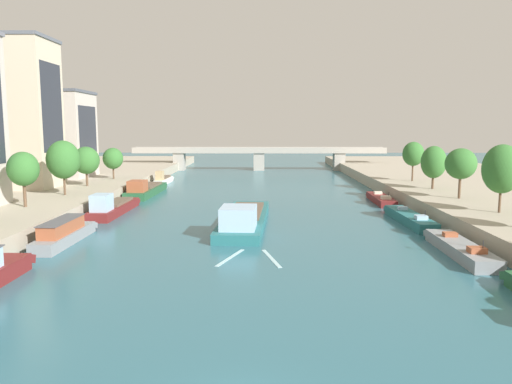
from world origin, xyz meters
The scene contains 20 objects.
barge_midriver centered at (-1.29, 37.89, 0.95)m, with size 6.01×23.27×3.29m.
wake_behind_barge centered at (-0.17, 23.80, 0.01)m, with size 5.59×6.05×0.03m.
moored_boat_left_downstream centered at (-18.75, 29.20, 1.02)m, with size 2.45×12.03×2.45m.
moored_boat_left_midway centered at (-18.86, 45.52, 0.95)m, with size 3.21×15.02×3.22m.
moored_boat_left_near centered at (-18.85, 63.86, 0.92)m, with size 3.91×16.93×2.98m.
moored_boat_left_far centered at (-19.08, 80.16, 0.86)m, with size 2.08×10.84×2.87m.
moored_boat_right_far centered at (18.63, 25.27, 0.58)m, with size 2.68×13.23×2.20m.
moored_boat_right_midway centered at (18.50, 40.13, 0.59)m, with size 2.76×14.23×2.22m.
moored_boat_right_second centered at (18.91, 56.07, 0.52)m, with size 2.67×11.89×2.09m.
tree_left_distant centered at (-27.26, 39.01, 6.51)m, with size 3.63×3.63×6.52m.
tree_left_by_lamp centered at (-26.63, 49.28, 6.91)m, with size 4.52×4.52×7.54m.
tree_left_second centered at (-27.24, 59.77, 6.11)m, with size 4.19×4.19×6.27m.
tree_left_nearest centered at (-26.17, 70.41, 5.73)m, with size 3.60×3.60×5.63m.
tree_right_nearest centered at (27.05, 35.72, 6.85)m, with size 4.16×4.16×7.53m.
tree_right_end_of_row centered at (26.89, 46.52, 6.60)m, with size 4.03×4.03×6.63m.
tree_right_distant centered at (26.84, 56.62, 6.10)m, with size 3.79×3.79×6.54m.
tree_right_third centered at (27.04, 67.49, 6.75)m, with size 3.67×3.67×6.83m.
building_left_far_end centered at (-37.97, 57.52, 13.47)m, with size 13.80×9.33×22.86m.
building_left_corner centered at (-37.97, 73.83, 10.05)m, with size 12.93×11.56×16.03m.
bridge_far centered at (0.00, 111.80, 3.92)m, with size 66.18×4.40×6.06m.
Camera 1 is at (0.80, -18.28, 11.45)m, focal length 34.59 mm.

